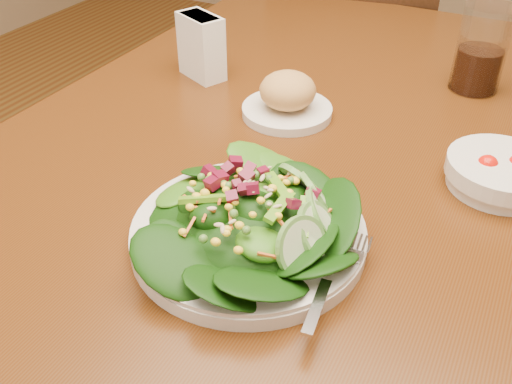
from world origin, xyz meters
TOP-DOWN VIEW (x-y plane):
  - dining_table at (0.00, 0.00)m, footprint 0.90×1.40m
  - chair_far at (-0.19, 0.83)m, footprint 0.54×0.54m
  - salad_plate at (0.06, -0.27)m, footprint 0.29×0.29m
  - bread_plate at (-0.04, 0.05)m, footprint 0.15×0.15m
  - tomato_bowl at (0.30, -0.01)m, footprint 0.15×0.15m
  - drinking_glass at (0.22, 0.29)m, footprint 0.09×0.09m
  - napkin_holder at (-0.25, 0.11)m, footprint 0.10×0.08m

SIDE VIEW (x-z plane):
  - chair_far at x=-0.19m, z-range 0.03..1.04m
  - dining_table at x=0.00m, z-range 0.27..1.02m
  - tomato_bowl at x=0.30m, z-range 0.75..0.80m
  - salad_plate at x=0.06m, z-range 0.74..0.82m
  - bread_plate at x=-0.04m, z-range 0.74..0.82m
  - napkin_holder at x=-0.25m, z-range 0.75..0.87m
  - drinking_glass at x=0.22m, z-range 0.74..0.89m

